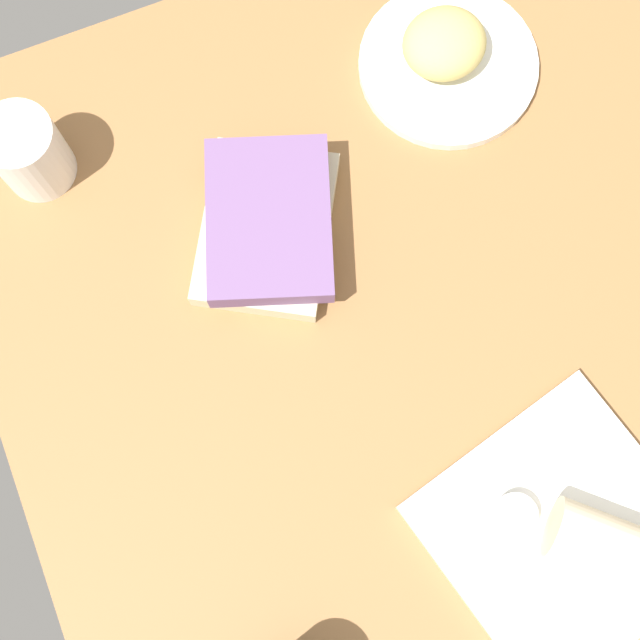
{
  "coord_description": "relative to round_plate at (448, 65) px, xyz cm",
  "views": [
    {
      "loc": [
        10.92,
        -16.38,
        100.15
      ],
      "look_at": [
        -9.64,
        -8.09,
        7.0
      ],
      "focal_mm": 49.48,
      "sensor_mm": 36.0,
      "label": 1
    }
  ],
  "objects": [
    {
      "name": "square_plate",
      "position": [
        54.43,
        -11.04,
        0.1
      ],
      "size": [
        30.19,
        30.19,
        1.6
      ],
      "primitive_type": "cube",
      "rotation": [
        0.0,
        0.0,
        0.24
      ],
      "color": "white",
      "rests_on": "dining_table"
    },
    {
      "name": "dining_table",
      "position": [
        33.54,
        -18.08,
        -2.7
      ],
      "size": [
        110.0,
        90.0,
        4.0
      ],
      "primitive_type": "cube",
      "color": "olive",
      "rests_on": "ground"
    },
    {
      "name": "coffee_mug",
      "position": [
        -6.04,
        -49.67,
        4.31
      ],
      "size": [
        11.13,
        11.1,
        9.82
      ],
      "color": "white",
      "rests_on": "dining_table"
    },
    {
      "name": "book_stack",
      "position": [
        11.54,
        -27.52,
        2.28
      ],
      "size": [
        23.87,
        21.99,
        6.09
      ],
      "color": "beige",
      "rests_on": "dining_table"
    },
    {
      "name": "breakfast_wrap",
      "position": [
        57.45,
        -7.73,
        4.11
      ],
      "size": [
        13.73,
        14.04,
        6.42
      ],
      "primitive_type": "cylinder",
      "rotation": [
        1.57,
        0.0,
        2.39
      ],
      "color": "beige",
      "rests_on": "square_plate"
    },
    {
      "name": "round_plate",
      "position": [
        0.0,
        0.0,
        0.0
      ],
      "size": [
        21.48,
        21.48,
        1.4
      ],
      "primitive_type": "cylinder",
      "color": "white",
      "rests_on": "dining_table"
    },
    {
      "name": "scone_pastry",
      "position": [
        -1.05,
        -0.56,
        3.51
      ],
      "size": [
        9.98,
        10.64,
        5.61
      ],
      "primitive_type": "ellipsoid",
      "rotation": [
        0.0,
        0.0,
        4.79
      ],
      "color": "tan",
      "rests_on": "round_plate"
    },
    {
      "name": "sauce_cup",
      "position": [
        50.65,
        -15.18,
        2.0
      ],
      "size": [
        4.54,
        4.54,
        2.03
      ],
      "color": "silver",
      "rests_on": "square_plate"
    }
  ]
}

